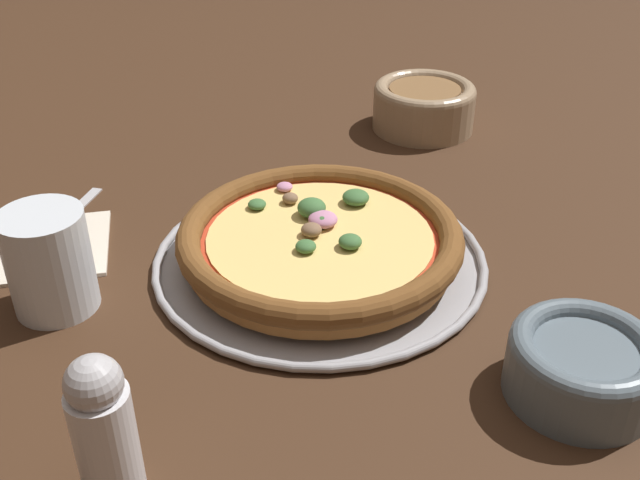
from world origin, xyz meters
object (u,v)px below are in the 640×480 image
(pizza_tray, at_px, (320,260))
(napkin, at_px, (27,248))
(pizza, at_px, (320,239))
(fork, at_px, (52,232))
(bowl_far, at_px, (424,104))
(drinking_cup, at_px, (49,262))
(pepper_shaker, at_px, (104,431))
(bowl_near, at_px, (583,365))

(pizza_tray, bearing_deg, napkin, 3.67)
(pizza_tray, bearing_deg, pizza, -81.55)
(pizza_tray, distance_m, napkin, 0.30)
(pizza, relative_size, fork, 1.56)
(bowl_far, relative_size, drinking_cup, 1.42)
(pepper_shaker, bearing_deg, pizza_tray, -108.44)
(pizza_tray, distance_m, pizza, 0.02)
(drinking_cup, height_order, pepper_shaker, pepper_shaker)
(bowl_near, bearing_deg, pizza_tray, -33.96)
(fork, bearing_deg, bowl_far, 136.61)
(napkin, xyz_separation_m, pepper_shaker, (-0.20, 0.27, 0.05))
(pizza, bearing_deg, drinking_cup, 23.98)
(pizza_tray, xyz_separation_m, drinking_cup, (0.23, 0.10, 0.04))
(bowl_near, bearing_deg, bowl_far, -75.13)
(pizza, relative_size, drinking_cup, 2.90)
(bowl_near, distance_m, napkin, 0.54)
(bowl_near, relative_size, pepper_shaker, 0.99)
(drinking_cup, bearing_deg, fork, -62.37)
(fork, xyz_separation_m, pepper_shaker, (-0.19, 0.31, 0.06))
(drinking_cup, distance_m, pepper_shaker, 0.23)
(drinking_cup, bearing_deg, bowl_near, 173.56)
(pizza, xyz_separation_m, pepper_shaker, (0.10, 0.29, 0.03))
(fork, bearing_deg, pizza_tray, 92.28)
(pizza, relative_size, bowl_far, 2.05)
(pizza, relative_size, napkin, 1.45)
(pizza, xyz_separation_m, fork, (0.29, -0.02, -0.03))
(bowl_far, distance_m, pepper_shaker, 0.67)
(pizza_tray, height_order, fork, pizza_tray)
(pizza_tray, bearing_deg, drinking_cup, 23.85)
(bowl_far, bearing_deg, pizza, 75.10)
(pizza_tray, xyz_separation_m, bowl_far, (-0.09, -0.35, 0.03))
(bowl_near, xyz_separation_m, fork, (0.51, -0.17, -0.03))
(pizza_tray, height_order, napkin, pizza_tray)
(bowl_near, height_order, napkin, bowl_near)
(napkin, relative_size, pepper_shaker, 1.63)
(pizza_tray, distance_m, fork, 0.29)
(pizza, xyz_separation_m, drinking_cup, (0.23, 0.10, 0.02))
(fork, bearing_deg, napkin, -8.89)
(pizza_tray, height_order, bowl_near, bowl_near)
(pizza_tray, relative_size, fork, 1.83)
(pepper_shaker, bearing_deg, drinking_cup, -56.21)
(pizza, height_order, napkin, pizza)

